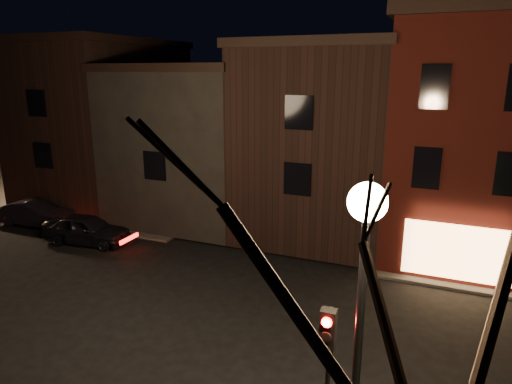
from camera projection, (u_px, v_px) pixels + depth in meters
ground at (207, 311)px, 16.04m from camera, size 120.00×120.00×0.00m
sidewalk_far_left at (119, 163)px, 41.33m from camera, size 30.00×30.00×0.12m
corner_building at (467, 136)px, 20.09m from camera, size 6.50×8.50×10.50m
row_building_a at (328, 137)px, 23.58m from camera, size 7.30×10.30×9.40m
row_building_b at (205, 139)px, 26.43m from camera, size 7.80×10.30×8.40m
row_building_c at (104, 121)px, 28.95m from camera, size 7.30×10.30×9.90m
street_lamp_near at (363, 272)px, 7.04m from camera, size 0.60×0.60×6.48m
traffic_signal at (327, 375)px, 8.31m from camera, size 0.58×0.38×4.05m
bare_tree_right at (466, 306)px, 4.08m from camera, size 6.40×6.40×8.50m
parked_car_a at (87, 229)px, 22.17m from camera, size 4.41×2.26×1.44m
parked_car_b at (36, 214)px, 24.67m from camera, size 4.33×1.88×1.39m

